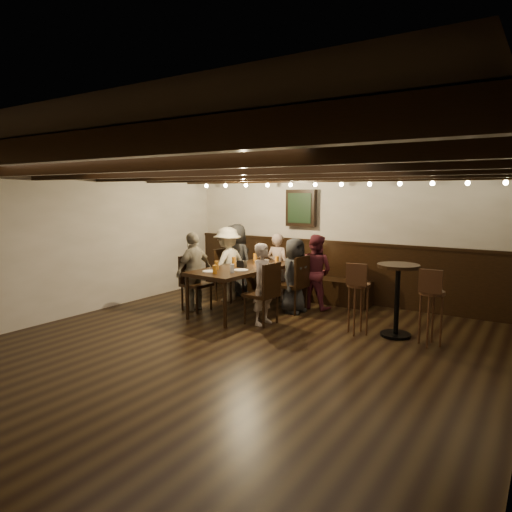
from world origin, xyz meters
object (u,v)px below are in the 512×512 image
Objects in this scene: person_bench_centre at (278,267)px; person_bench_left at (236,260)px; bar_stool_left at (358,308)px; person_bench_right at (315,272)px; person_right_near at (294,276)px; bar_stool_right at (431,317)px; person_left_near at (227,264)px; high_top_table at (397,289)px; person_left_far at (194,271)px; chair_left_far at (196,293)px; chair_right_near at (293,295)px; chair_right_far at (262,305)px; person_right_far at (264,284)px; dining_table at (244,271)px; chair_left_near at (229,285)px.

person_bench_left is at bearing 9.46° from person_bench_centre.
person_bench_centre is 1.21× the size of bar_stool_left.
person_bench_right is 1.58m from bar_stool_left.
bar_stool_right is at bearing -98.98° from person_right_near.
person_left_near is (0.12, -0.46, -0.02)m from person_bench_left.
high_top_table is at bearing 15.24° from bar_stool_left.
person_left_far is at bearing -178.03° from bar_stool_right.
chair_left_far is 0.91× the size of high_top_table.
person_bench_left is 1.12× the size of person_right_near.
chair_right_near is 0.76× the size of person_bench_centre.
person_left_near is at bearing 15.26° from person_bench_right.
person_left_far is at bearing 63.43° from person_bench_centre.
person_left_far is at bearing 90.00° from chair_right_far.
high_top_table is (1.92, 0.53, 0.05)m from person_right_far.
bar_stool_left is at bearing -73.57° from person_right_far.
chair_left_far is at bearing -148.00° from dining_table.
dining_table is 0.87m from person_left_far.
person_bench_centre reaches higher than chair_left_near.
person_left_far is (-1.73, -1.25, 0.02)m from person_bench_right.
chair_left_far is at bearing 121.47° from person_right_near.
person_right_far is (1.44, -0.99, -0.06)m from person_left_near.
person_bench_left reaches higher than chair_right_far.
person_left_near reaches higher than person_left_far.
chair_left_far is 1.44m from chair_right_far.
chair_left_near is 3.38m from high_top_table.
chair_right_near is 1.00× the size of chair_right_far.
chair_right_near is 1.52m from person_left_near.
person_right_far is at bearing -178.14° from chair_right_near.
bar_stool_left is (2.14, -0.17, -0.32)m from dining_table.
person_right_far is 1.20× the size of bar_stool_left.
person_left_far is 3.44m from high_top_table.
dining_table is at bearing 58.02° from chair_right_far.
person_bench_left reaches higher than chair_left_far.
person_bench_centre is 1.23× the size of high_top_table.
person_bench_centre is (0.06, 1.05, -0.07)m from dining_table.
person_right_far is at bearing 59.04° from person_left_near.
person_bench_right is 1.36m from person_right_far.
chair_right_far is 0.74× the size of person_bench_right.
chair_left_far is at bearing 1.90° from person_left_near.
chair_left_near is 1.76m from person_right_far.
dining_table is at bearing 168.25° from bar_stool_left.
dining_table is 2.17m from bar_stool_left.
person_bench_centre is at bearing 128.66° from person_left_near.
chair_right_near is 0.93× the size of bar_stool_left.
dining_table is 0.95m from chair_left_far.
person_left_near is (-0.03, 0.00, 0.40)m from chair_left_near.
person_bench_right is 1.26× the size of high_top_table.
person_bench_centre is 1.01× the size of person_right_far.
person_bench_centre is 1.68m from person_left_far.
person_left_near is 3.92m from bar_stool_right.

